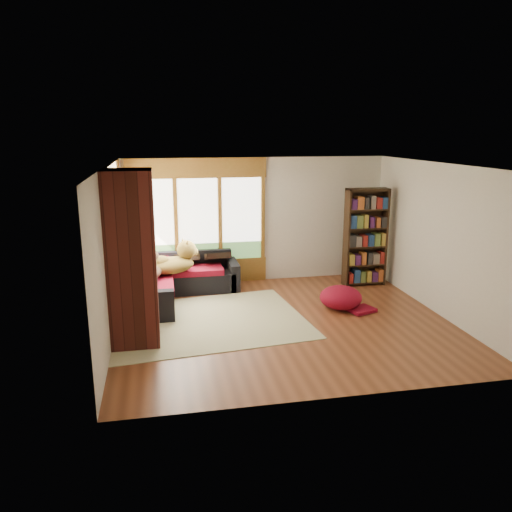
{
  "coord_description": "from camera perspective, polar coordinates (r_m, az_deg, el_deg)",
  "views": [
    {
      "loc": [
        -1.96,
        -7.62,
        3.12
      ],
      "look_at": [
        -0.31,
        0.85,
        0.95
      ],
      "focal_mm": 35.0,
      "sensor_mm": 36.0,
      "label": 1
    }
  ],
  "objects": [
    {
      "name": "windows_back",
      "position": [
        10.27,
        -6.62,
        4.1
      ],
      "size": [
        2.82,
        0.1,
        1.9
      ],
      "color": "olive",
      "rests_on": "wall_back"
    },
    {
      "name": "sectional_sofa",
      "position": [
        9.74,
        -10.51,
        -2.95
      ],
      "size": [
        2.2,
        2.2,
        0.8
      ],
      "rotation": [
        0.0,
        0.0,
        0.02
      ],
      "color": "black",
      "rests_on": "ground"
    },
    {
      "name": "bookshelf",
      "position": [
        10.43,
        12.41,
        2.08
      ],
      "size": [
        0.86,
        0.29,
        2.01
      ],
      "color": "black",
      "rests_on": "ground"
    },
    {
      "name": "brick_chimney",
      "position": [
        7.51,
        -14.02,
        -0.35
      ],
      "size": [
        0.7,
        0.7,
        2.6
      ],
      "primitive_type": "cube",
      "color": "#471914",
      "rests_on": "ground"
    },
    {
      "name": "wall_left",
      "position": [
        7.88,
        -16.44,
        0.16
      ],
      "size": [
        0.04,
        5.0,
        2.6
      ],
      "primitive_type": "cube",
      "color": "silver",
      "rests_on": "ground"
    },
    {
      "name": "throw_pillows",
      "position": [
        9.75,
        -10.43,
        0.08
      ],
      "size": [
        1.98,
        1.68,
        0.45
      ],
      "color": "black",
      "rests_on": "sectional_sofa"
    },
    {
      "name": "area_rug",
      "position": [
        8.51,
        -5.94,
        -7.43
      ],
      "size": [
        3.59,
        2.89,
        0.01
      ],
      "primitive_type": "cube",
      "rotation": [
        0.0,
        0.0,
        0.11
      ],
      "color": "#EDEAC6",
      "rests_on": "ground"
    },
    {
      "name": "dog_brindle",
      "position": [
        9.28,
        -12.25,
        -0.95
      ],
      "size": [
        0.66,
        0.9,
        0.45
      ],
      "rotation": [
        0.0,
        0.0,
        1.34
      ],
      "color": "#3F281B",
      "rests_on": "sectional_sofa"
    },
    {
      "name": "wall_front",
      "position": [
        5.78,
        9.47,
        -4.46
      ],
      "size": [
        5.5,
        0.04,
        2.6
      ],
      "primitive_type": "cube",
      "color": "silver",
      "rests_on": "ground"
    },
    {
      "name": "dog_tan",
      "position": [
        9.56,
        -9.31,
        -0.1
      ],
      "size": [
        1.08,
        0.87,
        0.53
      ],
      "rotation": [
        0.0,
        0.0,
        0.35
      ],
      "color": "brown",
      "rests_on": "sectional_sofa"
    },
    {
      "name": "floor",
      "position": [
        8.47,
        3.21,
        -7.53
      ],
      "size": [
        5.5,
        5.5,
        0.0
      ],
      "primitive_type": "plane",
      "color": "brown",
      "rests_on": "ground"
    },
    {
      "name": "roller_blind",
      "position": [
        9.78,
        -15.25,
        5.56
      ],
      "size": [
        0.03,
        0.72,
        0.9
      ],
      "primitive_type": "cube",
      "color": "gray",
      "rests_on": "wall_left"
    },
    {
      "name": "wall_right",
      "position": [
        9.15,
        20.28,
        1.75
      ],
      "size": [
        0.04,
        5.0,
        2.6
      ],
      "primitive_type": "cube",
      "color": "silver",
      "rests_on": "ground"
    },
    {
      "name": "ceiling",
      "position": [
        7.89,
        3.47,
        10.3
      ],
      "size": [
        5.5,
        5.5,
        0.0
      ],
      "primitive_type": "plane",
      "color": "white"
    },
    {
      "name": "wall_back",
      "position": [
        10.47,
        -0.05,
        4.11
      ],
      "size": [
        5.5,
        0.04,
        2.6
      ],
      "primitive_type": "cube",
      "color": "silver",
      "rests_on": "ground"
    },
    {
      "name": "pouf",
      "position": [
        9.14,
        9.66,
        -4.62
      ],
      "size": [
        0.88,
        0.88,
        0.41
      ],
      "primitive_type": "ellipsoid",
      "rotation": [
        0.0,
        0.0,
        0.17
      ],
      "color": "maroon",
      "rests_on": "area_rug"
    },
    {
      "name": "windows_left",
      "position": [
        9.03,
        -15.62,
        2.28
      ],
      "size": [
        0.1,
        2.62,
        1.9
      ],
      "color": "olive",
      "rests_on": "wall_left"
    }
  ]
}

